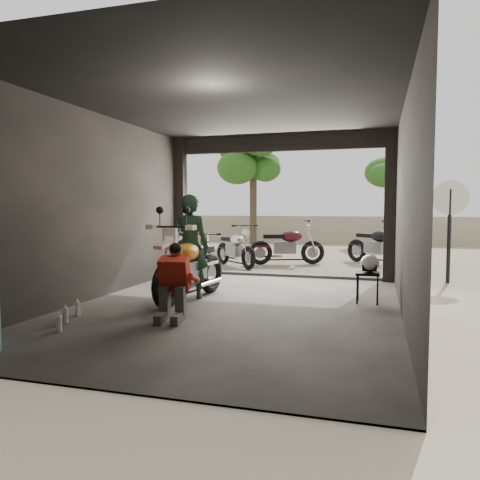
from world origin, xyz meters
The scene contains 15 objects.
ground centered at (0.00, 0.00, 0.00)m, with size 80.00×80.00×0.00m, color #7A6D56.
garage centered at (0.00, 0.55, 1.28)m, with size 7.00×7.13×3.20m.
boundary_wall centered at (0.00, 14.00, 0.60)m, with size 18.00×0.30×1.20m, color gray.
tree_left centered at (-3.00, 12.50, 3.99)m, with size 2.20×2.20×5.60m.
tree_right centered at (2.80, 14.00, 3.56)m, with size 2.20×2.20×5.00m.
main_bike centered at (-0.90, 0.40, 0.66)m, with size 0.82×1.99×1.32m, color white, non-canonical shape.
left_bike centered at (-1.46, 2.59, 0.53)m, with size 0.64×1.56×1.05m, color black, non-canonical shape.
outside_bike_a centered at (-1.49, 4.93, 0.57)m, with size 0.70×1.70×1.15m, color black, non-canonical shape.
outside_bike_b centered at (-0.27, 5.81, 0.62)m, with size 0.76×1.84×1.25m, color #45101B, non-canonical shape.
outside_bike_c centered at (2.12, 6.55, 0.63)m, with size 0.76×1.85×1.25m, color black, non-canonical shape.
rider centered at (-0.95, 0.53, 0.91)m, with size 0.66×0.43×1.81m, color black.
mechanic centered at (-0.57, -1.04, 0.52)m, with size 0.53×0.72×1.05m, color red, non-canonical shape.
stool centered at (2.00, 0.95, 0.45)m, with size 0.38×0.38×0.53m.
helmet centered at (2.03, 0.98, 0.67)m, with size 0.30×0.32×0.29m, color white.
sign_post centered at (3.57, 3.62, 1.43)m, with size 0.72×0.08×2.15m.
Camera 1 is at (2.14, -6.93, 1.59)m, focal length 35.00 mm.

